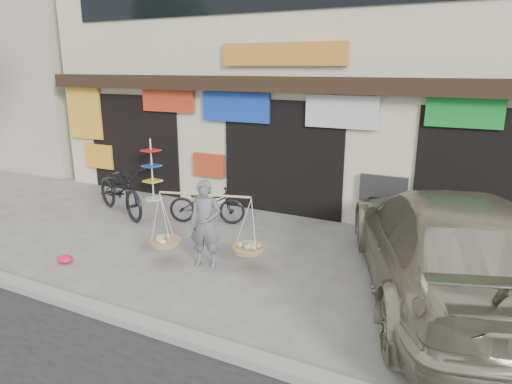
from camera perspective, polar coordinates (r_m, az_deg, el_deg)
The scene contains 10 objects.
ground at distance 8.25m, azimuth -6.86°, elevation -9.30°, with size 70.00×70.00×0.00m, color gray.
kerb at distance 6.85m, azimuth -16.49°, elevation -14.80°, with size 70.00×0.25×0.12m, color gray.
shophouse_block at distance 13.30m, azimuth 8.70°, elevation 15.31°, with size 14.00×6.32×7.00m.
neighbor_west at distance 22.11m, azimuth -27.08°, elevation 12.67°, with size 12.00×7.00×6.00m, color #B4AA95.
street_vendor at distance 8.05m, azimuth -6.33°, elevation -4.44°, with size 2.06×0.96×1.56m.
bike_0 at distance 11.30m, azimuth -16.62°, elevation 0.21°, with size 0.79×2.27×1.19m, color black.
bike_2 at distance 10.32m, azimuth -6.16°, elevation -1.47°, with size 0.60×1.73×0.91m, color black.
suv at distance 7.45m, azimuth 22.78°, elevation -6.20°, with size 4.18×6.30×1.70m.
display_rack at distance 12.34m, azimuth -12.83°, elevation 2.03°, with size 0.45×0.45×1.64m.
red_bag at distance 9.03m, azimuth -22.76°, elevation -7.73°, with size 0.31×0.25×0.14m, color #EA1641.
Camera 1 is at (4.25, -6.19, 3.44)m, focal length 32.00 mm.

